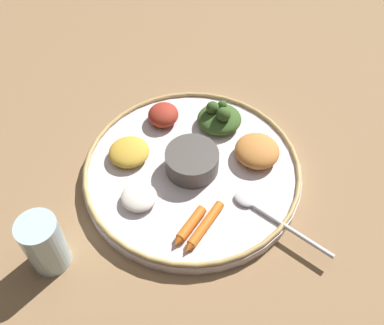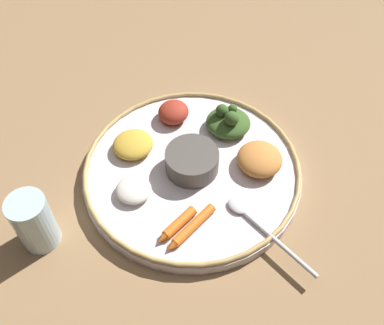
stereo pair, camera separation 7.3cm
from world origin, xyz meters
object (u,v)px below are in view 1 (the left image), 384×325
Objects in this scene: carrot_near_spoon at (189,226)px; carrot_outer at (204,227)px; spoon at (266,214)px; drinking_glass at (46,246)px; greens_pile at (219,118)px; center_bowl at (192,160)px.

carrot_outer is (0.02, 0.01, -0.00)m from carrot_near_spoon.
carrot_near_spoon is at bearing -136.93° from spoon.
greens_pile is at bearing 76.70° from drinking_glass.
drinking_glass reaches higher than spoon.
greens_pile is (-0.16, 0.13, 0.01)m from spoon.
spoon is 1.78× the size of drinking_glass.
spoon is 0.33m from drinking_glass.
carrot_near_spoon is 0.78× the size of drinking_glass.
drinking_glass reaches higher than center_bowl.
center_bowl is 0.26m from drinking_glass.
carrot_near_spoon is 0.02m from carrot_outer.
carrot_near_spoon reaches higher than spoon.
spoon is 1.76× the size of carrot_outer.
drinking_glass is (-0.15, -0.14, 0.01)m from carrot_near_spoon.
drinking_glass reaches higher than carrot_near_spoon.
carrot_outer is (0.08, -0.09, -0.01)m from center_bowl.
carrot_near_spoon is at bearing -148.70° from carrot_outer.
spoon is at bearing -7.33° from center_bowl.
carrot_near_spoon is at bearing -72.20° from greens_pile.
drinking_glass is (-0.08, -0.35, 0.00)m from greens_pile.
carrot_near_spoon is 0.21m from drinking_glass.
drinking_glass is at bearing -103.30° from greens_pile.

